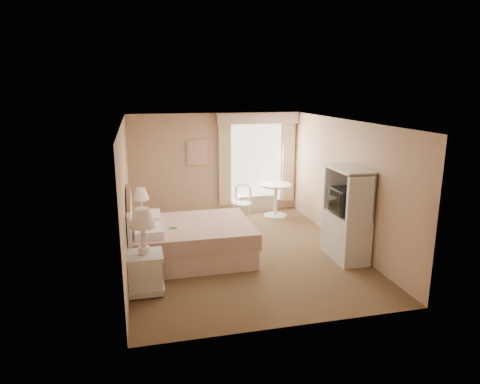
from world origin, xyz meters
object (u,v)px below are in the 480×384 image
object	(u,v)px
nightstand_near	(145,262)
bed	(184,240)
nightstand_far	(142,221)
armoire	(347,221)
round_table	(276,195)
cafe_chair	(243,200)

from	to	relation	value
nightstand_near	bed	bearing A→B (deg)	58.69
nightstand_far	armoire	size ratio (longest dim) A/B	0.65
nightstand_far	nightstand_near	bearing A→B (deg)	-90.00
nightstand_near	nightstand_far	xyz separation A→B (m)	(-0.00, 2.36, -0.09)
nightstand_far	round_table	xyz separation A→B (m)	(3.21, 1.03, 0.12)
cafe_chair	nightstand_near	bearing A→B (deg)	-103.82
armoire	nightstand_far	bearing A→B (deg)	153.79
bed	round_table	world-z (taller)	bed
round_table	armoire	distance (m)	2.86
cafe_chair	armoire	world-z (taller)	armoire
nightstand_near	armoire	xyz separation A→B (m)	(3.65, 0.57, 0.20)
nightstand_near	round_table	bearing A→B (deg)	46.54
bed	cafe_chair	xyz separation A→B (m)	(1.60, 1.98, 0.14)
bed	nightstand_near	xyz separation A→B (m)	(-0.73, -1.19, 0.13)
nightstand_near	cafe_chair	bearing A→B (deg)	53.76
cafe_chair	bed	bearing A→B (deg)	-106.52
round_table	armoire	world-z (taller)	armoire
round_table	armoire	xyz separation A→B (m)	(0.44, -2.83, 0.17)
round_table	armoire	size ratio (longest dim) A/B	0.47
round_table	cafe_chair	bearing A→B (deg)	-166.19
nightstand_far	cafe_chair	size ratio (longest dim) A/B	1.24
nightstand_near	cafe_chair	size ratio (longest dim) A/B	1.50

